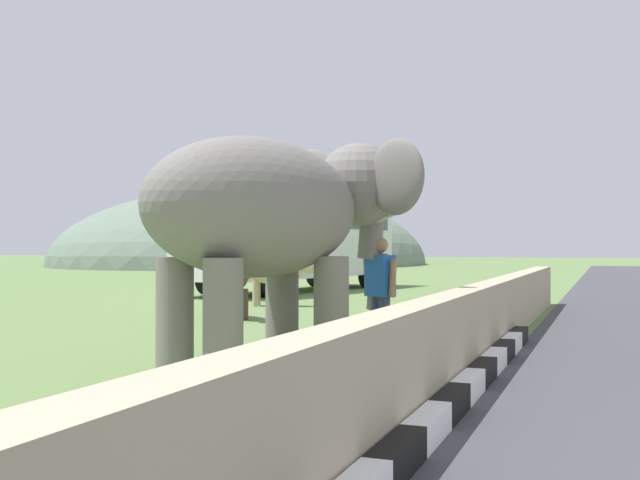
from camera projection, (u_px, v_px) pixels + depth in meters
name	position (u px, v px, depth m)	size (l,w,h in m)	color
striped_curb	(377.00, 479.00, 4.48)	(16.20, 0.20, 0.24)	white
barrier_parapet	(420.00, 358.00, 6.79)	(28.00, 0.36, 1.00)	tan
elephant	(278.00, 213.00, 9.27)	(4.04, 3.20, 2.95)	slate
person_handler	(380.00, 289.00, 10.51)	(0.42, 0.62, 1.66)	navy
bus_white	(295.00, 231.00, 25.75)	(10.23, 4.31, 3.50)	silver
cow_near	(231.00, 278.00, 15.79)	(1.63, 1.64, 1.23)	#473323
cow_mid	(275.00, 272.00, 19.15)	(0.89, 1.93, 1.23)	tan
hill_east	(249.00, 264.00, 66.36)	(38.39, 30.71, 13.30)	slate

